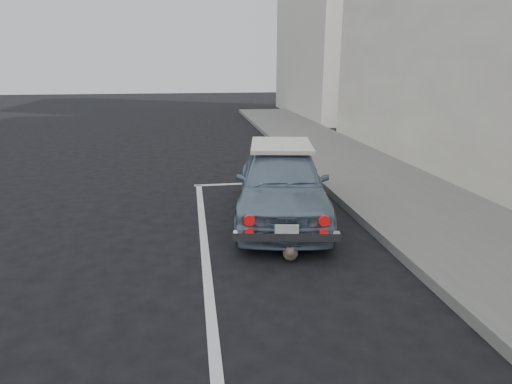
% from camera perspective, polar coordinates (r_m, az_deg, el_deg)
% --- Properties ---
extents(ground, '(80.00, 80.00, 0.00)m').
position_cam_1_polar(ground, '(4.12, 8.69, -23.66)').
color(ground, black).
rests_on(ground, ground).
extents(sidewalk, '(2.80, 40.00, 0.15)m').
position_cam_1_polar(sidewalk, '(7.03, 29.45, -7.17)').
color(sidewalk, slate).
rests_on(sidewalk, ground).
extents(building_far, '(3.50, 10.00, 8.00)m').
position_cam_1_polar(building_far, '(24.18, 9.61, 19.61)').
color(building_far, beige).
rests_on(building_far, ground).
extents(pline_front, '(3.00, 0.12, 0.01)m').
position_cam_1_polar(pline_front, '(9.96, 0.43, 1.21)').
color(pline_front, silver).
rests_on(pline_front, ground).
extents(pline_side, '(0.12, 7.00, 0.01)m').
position_cam_1_polar(pline_side, '(6.54, -6.87, -7.39)').
color(pline_side, silver).
rests_on(pline_side, ground).
extents(retro_coupe, '(2.18, 4.06, 1.31)m').
position_cam_1_polar(retro_coupe, '(7.63, 3.42, 1.48)').
color(retro_coupe, '#758AA1').
rests_on(retro_coupe, ground).
extents(cat, '(0.29, 0.47, 0.26)m').
position_cam_1_polar(cat, '(6.10, 4.61, -7.96)').
color(cat, '#62584A').
rests_on(cat, ground).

